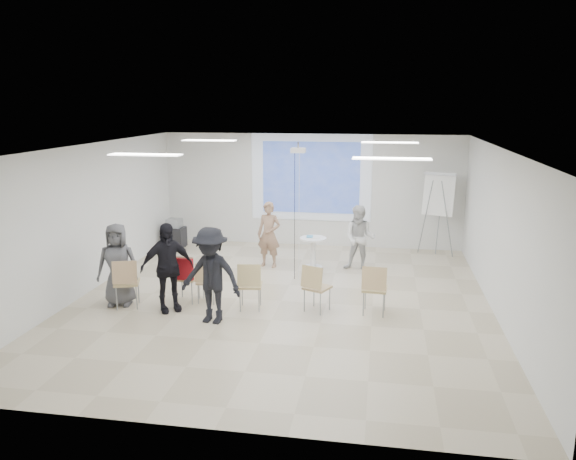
% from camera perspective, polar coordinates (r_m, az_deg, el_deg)
% --- Properties ---
extents(floor, '(8.00, 9.00, 0.10)m').
position_cam_1_polar(floor, '(11.13, -0.69, -7.45)').
color(floor, beige).
rests_on(floor, ground).
extents(ceiling, '(8.00, 9.00, 0.10)m').
position_cam_1_polar(ceiling, '(10.46, -0.73, 8.68)').
color(ceiling, white).
rests_on(ceiling, wall_back).
extents(wall_back, '(8.00, 0.10, 3.00)m').
position_cam_1_polar(wall_back, '(15.11, 2.36, 4.07)').
color(wall_back, silver).
rests_on(wall_back, floor).
extents(wall_left, '(0.10, 9.00, 3.00)m').
position_cam_1_polar(wall_left, '(12.07, -20.00, 1.03)').
color(wall_left, silver).
rests_on(wall_left, floor).
extents(wall_right, '(0.10, 9.00, 3.00)m').
position_cam_1_polar(wall_right, '(10.75, 21.05, -0.44)').
color(wall_right, silver).
rests_on(wall_right, floor).
extents(projection_halo, '(3.20, 0.01, 2.30)m').
position_cam_1_polar(projection_halo, '(15.00, 2.34, 5.35)').
color(projection_halo, silver).
rests_on(projection_halo, wall_back).
extents(projection_image, '(2.60, 0.01, 1.90)m').
position_cam_1_polar(projection_image, '(14.98, 2.34, 5.34)').
color(projection_image, '#3452B2').
rests_on(projection_image, wall_back).
extents(pedestal_table, '(0.67, 0.67, 0.77)m').
position_cam_1_polar(pedestal_table, '(13.09, 2.55, -2.14)').
color(pedestal_table, white).
rests_on(pedestal_table, floor).
extents(player_left, '(0.71, 0.54, 1.76)m').
position_cam_1_polar(player_left, '(13.15, -1.95, -0.02)').
color(player_left, tan).
rests_on(player_left, floor).
extents(player_right, '(0.90, 0.77, 1.69)m').
position_cam_1_polar(player_right, '(12.96, 7.31, -0.48)').
color(player_right, silver).
rests_on(player_right, floor).
extents(controller_left, '(0.06, 0.11, 0.04)m').
position_cam_1_polar(controller_left, '(13.30, -0.99, 1.36)').
color(controller_left, white).
rests_on(controller_left, player_left).
extents(controller_right, '(0.05, 0.11, 0.04)m').
position_cam_1_polar(controller_right, '(13.15, 6.61, 1.05)').
color(controller_right, silver).
rests_on(controller_right, player_right).
extents(chair_far_left, '(0.58, 0.60, 0.96)m').
position_cam_1_polar(chair_far_left, '(10.98, -16.12, -4.86)').
color(chair_far_left, tan).
rests_on(chair_far_left, floor).
extents(chair_left_mid, '(0.47, 0.51, 0.96)m').
position_cam_1_polar(chair_left_mid, '(11.04, -10.47, -4.47)').
color(chair_left_mid, tan).
rests_on(chair_left_mid, floor).
extents(chair_left_inner, '(0.39, 0.42, 0.82)m').
position_cam_1_polar(chair_left_inner, '(10.95, -8.25, -4.98)').
color(chair_left_inner, tan).
rests_on(chair_left_inner, floor).
extents(chair_center, '(0.49, 0.52, 0.93)m').
position_cam_1_polar(chair_center, '(10.48, -3.90, -5.32)').
color(chair_center, tan).
rests_on(chair_center, floor).
extents(chair_right_inner, '(0.58, 0.59, 0.91)m').
position_cam_1_polar(chair_right_inner, '(10.38, 2.77, -5.54)').
color(chair_right_inner, tan).
rests_on(chair_right_inner, floor).
extents(chair_right_far, '(0.47, 0.50, 0.95)m').
position_cam_1_polar(chair_right_far, '(10.35, 8.77, -5.62)').
color(chair_right_far, tan).
rests_on(chair_right_far, floor).
extents(red_jacket, '(0.44, 0.12, 0.42)m').
position_cam_1_polar(red_jacket, '(10.87, -10.72, -3.90)').
color(red_jacket, maroon).
rests_on(red_jacket, chair_left_mid).
extents(laptop, '(0.30, 0.22, 0.02)m').
position_cam_1_polar(laptop, '(11.05, -8.10, -5.06)').
color(laptop, black).
rests_on(laptop, chair_left_inner).
extents(audience_left, '(1.30, 1.21, 1.93)m').
position_cam_1_polar(audience_left, '(10.56, -12.22, -3.09)').
color(audience_left, black).
rests_on(audience_left, floor).
extents(audience_mid, '(1.36, 0.89, 1.95)m').
position_cam_1_polar(audience_mid, '(9.88, -7.85, -3.97)').
color(audience_mid, black).
rests_on(audience_mid, floor).
extents(audience_outer, '(0.97, 0.74, 1.78)m').
position_cam_1_polar(audience_outer, '(11.14, -16.94, -2.91)').
color(audience_outer, '#58595D').
rests_on(audience_outer, floor).
extents(flipchart_easel, '(0.87, 0.69, 2.10)m').
position_cam_1_polar(flipchart_easel, '(14.49, 15.07, 3.44)').
color(flipchart_easel, gray).
rests_on(flipchart_easel, floor).
extents(av_cart, '(0.55, 0.45, 0.79)m').
position_cam_1_polar(av_cart, '(15.27, -11.42, -0.44)').
color(av_cart, black).
rests_on(av_cart, floor).
extents(ceiling_projector, '(0.30, 0.25, 3.00)m').
position_cam_1_polar(ceiling_projector, '(11.94, 1.03, 7.46)').
color(ceiling_projector, white).
rests_on(ceiling_projector, ceiling).
extents(fluor_panel_nw, '(1.20, 0.30, 0.02)m').
position_cam_1_polar(fluor_panel_nw, '(12.88, -8.01, 9.00)').
color(fluor_panel_nw, white).
rests_on(fluor_panel_nw, ceiling).
extents(fluor_panel_ne, '(1.20, 0.30, 0.02)m').
position_cam_1_polar(fluor_panel_ne, '(12.29, 10.29, 8.74)').
color(fluor_panel_ne, white).
rests_on(fluor_panel_ne, ceiling).
extents(fluor_panel_sw, '(1.20, 0.30, 0.02)m').
position_cam_1_polar(fluor_panel_sw, '(9.61, -14.29, 7.43)').
color(fluor_panel_sw, white).
rests_on(fluor_panel_sw, ceiling).
extents(fluor_panel_se, '(1.20, 0.30, 0.02)m').
position_cam_1_polar(fluor_panel_se, '(8.81, 10.49, 7.14)').
color(fluor_panel_se, white).
rests_on(fluor_panel_se, ceiling).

